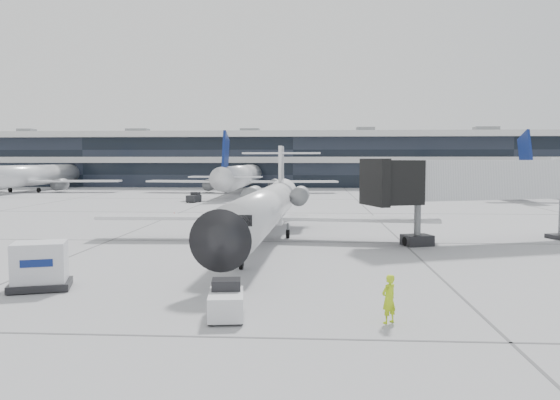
# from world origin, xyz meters

# --- Properties ---
(ground) EXTENTS (220.00, 220.00, 0.00)m
(ground) POSITION_xyz_m (0.00, 0.00, 0.00)
(ground) COLOR #99999B
(ground) RESTS_ON ground
(terminal) EXTENTS (170.00, 22.00, 10.00)m
(terminal) POSITION_xyz_m (0.00, 82.00, 5.00)
(terminal) COLOR black
(terminal) RESTS_ON ground
(bg_jet_left) EXTENTS (32.00, 40.00, 9.60)m
(bg_jet_left) POSITION_xyz_m (-45.00, 55.00, 0.00)
(bg_jet_left) COLOR silver
(bg_jet_left) RESTS_ON ground
(bg_jet_center) EXTENTS (32.00, 40.00, 9.60)m
(bg_jet_center) POSITION_xyz_m (-8.00, 55.00, 0.00)
(bg_jet_center) COLOR silver
(bg_jet_center) RESTS_ON ground
(bg_jet_right) EXTENTS (32.00, 40.00, 9.60)m
(bg_jet_right) POSITION_xyz_m (32.00, 55.00, 0.00)
(bg_jet_right) COLOR silver
(bg_jet_right) RESTS_ON ground
(regional_jet) EXTENTS (23.56, 29.35, 6.78)m
(regional_jet) POSITION_xyz_m (0.68, 0.65, 2.32)
(regional_jet) COLOR silver
(regional_jet) RESTS_ON ground
(jet_bridge) EXTENTS (17.47, 8.56, 5.73)m
(jet_bridge) POSITION_xyz_m (16.85, 1.04, 4.18)
(jet_bridge) COLOR #BCBFC1
(jet_bridge) RESTS_ON ground
(ramp_worker) EXTENTS (0.73, 0.71, 1.69)m
(ramp_worker) POSITION_xyz_m (6.55, -18.18, 0.84)
(ramp_worker) COLOR #B2DB17
(ramp_worker) RESTS_ON ground
(baggage_tug) EXTENTS (1.46, 2.18, 1.30)m
(baggage_tug) POSITION_xyz_m (0.91, -17.91, 0.58)
(baggage_tug) COLOR silver
(baggage_tug) RESTS_ON ground
(cargo_uld) EXTENTS (2.89, 2.49, 2.00)m
(cargo_uld) POSITION_xyz_m (-7.74, -14.19, 1.01)
(cargo_uld) COLOR black
(cargo_uld) RESTS_ON ground
(traffic_cone) EXTENTS (0.48, 0.48, 0.58)m
(traffic_cone) POSITION_xyz_m (-9.28, 14.53, 0.27)
(traffic_cone) COLOR red
(traffic_cone) RESTS_ON ground
(far_tug) EXTENTS (1.76, 2.33, 1.32)m
(far_tug) POSITION_xyz_m (-11.54, 33.46, 0.59)
(far_tug) COLOR black
(far_tug) RESTS_ON ground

